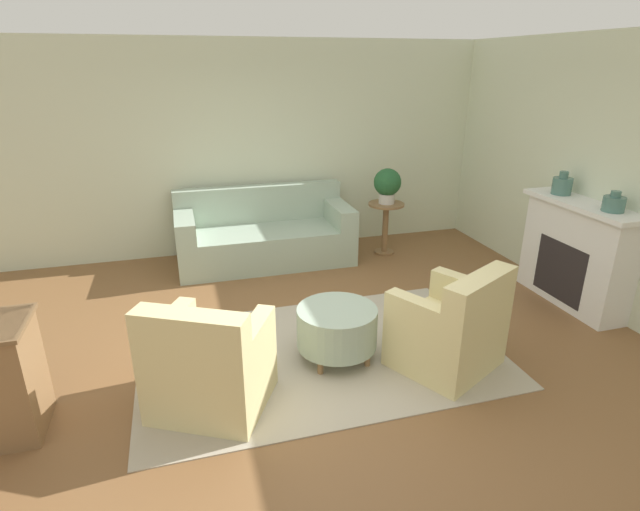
# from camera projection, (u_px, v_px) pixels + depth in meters

# --- Properties ---
(ground_plane) EXTENTS (16.00, 16.00, 0.00)m
(ground_plane) POSITION_uv_depth(u_px,v_px,m) (321.00, 354.00, 4.56)
(ground_plane) COLOR brown
(wall_back) EXTENTS (9.95, 0.12, 2.80)m
(wall_back) POSITION_uv_depth(u_px,v_px,m) (259.00, 149.00, 6.77)
(wall_back) COLOR beige
(wall_back) RESTS_ON ground_plane
(wall_right) EXTENTS (0.12, 10.23, 2.80)m
(wall_right) POSITION_uv_depth(u_px,v_px,m) (633.00, 182.00, 4.87)
(wall_right) COLOR beige
(wall_right) RESTS_ON ground_plane
(rug) EXTENTS (3.20, 2.03, 0.01)m
(rug) POSITION_uv_depth(u_px,v_px,m) (321.00, 354.00, 4.55)
(rug) COLOR #B2A893
(rug) RESTS_ON ground_plane
(couch) EXTENTS (2.25, 0.97, 0.95)m
(couch) POSITION_uv_depth(u_px,v_px,m) (264.00, 236.00, 6.61)
(couch) COLOR #9EB29E
(couch) RESTS_ON ground_plane
(armchair_left) EXTENTS (1.06, 1.03, 0.92)m
(armchair_left) POSITION_uv_depth(u_px,v_px,m) (208.00, 367.00, 3.73)
(armchair_left) COLOR beige
(armchair_left) RESTS_ON rug
(armchair_right) EXTENTS (1.06, 1.03, 0.92)m
(armchair_right) POSITION_uv_depth(u_px,v_px,m) (451.00, 330.00, 4.25)
(armchair_right) COLOR beige
(armchair_right) RESTS_ON rug
(ottoman_table) EXTENTS (0.71, 0.71, 0.48)m
(ottoman_table) POSITION_uv_depth(u_px,v_px,m) (337.00, 327.00, 4.40)
(ottoman_table) COLOR #9EB29E
(ottoman_table) RESTS_ON rug
(side_table) EXTENTS (0.48, 0.48, 0.72)m
(side_table) POSITION_uv_depth(u_px,v_px,m) (386.00, 220.00, 6.83)
(side_table) COLOR olive
(side_table) RESTS_ON ground_plane
(fireplace) EXTENTS (0.44, 1.38, 1.15)m
(fireplace) POSITION_uv_depth(u_px,v_px,m) (576.00, 252.00, 5.34)
(fireplace) COLOR white
(fireplace) RESTS_ON ground_plane
(vase_mantel_near) EXTENTS (0.21, 0.21, 0.25)m
(vase_mantel_near) POSITION_uv_depth(u_px,v_px,m) (562.00, 185.00, 5.42)
(vase_mantel_near) COLOR #477066
(vase_mantel_near) RESTS_ON fireplace
(vase_mantel_far) EXTENTS (0.20, 0.20, 0.20)m
(vase_mantel_far) POSITION_uv_depth(u_px,v_px,m) (614.00, 203.00, 4.80)
(vase_mantel_far) COLOR #477066
(vase_mantel_far) RESTS_ON fireplace
(potted_plant_on_side_table) EXTENTS (0.37, 0.37, 0.47)m
(potted_plant_on_side_table) POSITION_uv_depth(u_px,v_px,m) (387.00, 184.00, 6.64)
(potted_plant_on_side_table) COLOR beige
(potted_plant_on_side_table) RESTS_ON side_table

